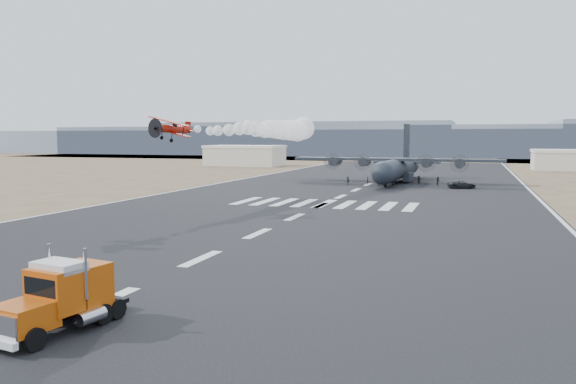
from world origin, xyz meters
The scene contains 22 objects.
ground centered at (0.00, 0.00, 0.00)m, with size 500.00×500.00×0.00m, color black.
scrub_far centered at (0.00, 230.00, 0.00)m, with size 500.00×80.00×0.00m, color brown.
runway_markings centered at (0.00, 60.00, 0.01)m, with size 60.00×260.00×0.01m, color silver, non-canonical shape.
ridge_seg_a centered at (-195.00, 260.00, 6.50)m, with size 150.00×50.00×13.00m, color slate.
ridge_seg_b centered at (-130.00, 260.00, 7.50)m, with size 150.00×50.00×15.00m, color slate.
ridge_seg_c centered at (-65.00, 260.00, 8.50)m, with size 150.00×50.00×17.00m, color slate.
ridge_seg_d centered at (0.00, 260.00, 6.50)m, with size 150.00×50.00×13.00m, color slate.
hangar_left centered at (-52.00, 145.00, 3.41)m, with size 24.50×14.50×6.70m.
hangar_right centered at (46.00, 150.00, 3.01)m, with size 20.50×12.50×5.90m.
semi_truck centered at (1.06, -4.72, 1.69)m, with size 3.49×7.82×3.44m.
aerobatic_biplane centered at (-14.28, 32.54, 10.43)m, with size 6.35×5.81×3.00m.
smoke_trail centered at (-10.18, 62.21, 10.70)m, with size 7.09×36.56×4.01m.
transport_aircraft centered at (4.65, 92.40, 3.19)m, with size 42.86×35.30×12.39m.
support_vehicle centered at (17.92, 81.10, 0.69)m, with size 2.30×4.99×1.39m, color black.
crew_a centered at (0.02, 83.38, 0.80)m, with size 0.58×0.48×1.60m, color black.
crew_b centered at (9.67, 86.37, 0.91)m, with size 0.88×0.55×1.82m, color black.
crew_c centered at (-3.71, 82.19, 0.83)m, with size 1.07×0.50×1.66m, color black.
crew_d centered at (2.46, 81.98, 0.89)m, with size 1.05×0.54×1.79m, color black.
crew_e centered at (4.80, 84.60, 0.80)m, with size 0.78×0.48×1.61m, color black.
crew_f centered at (2.65, 86.04, 0.82)m, with size 1.53×0.49×1.65m, color black.
crew_g centered at (2.80, 86.17, 0.78)m, with size 0.57×0.47×1.57m, color black.
crew_h centered at (13.34, 86.51, 0.85)m, with size 0.83×0.51×1.71m, color black.
Camera 1 is at (19.91, -26.52, 9.41)m, focal length 35.00 mm.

